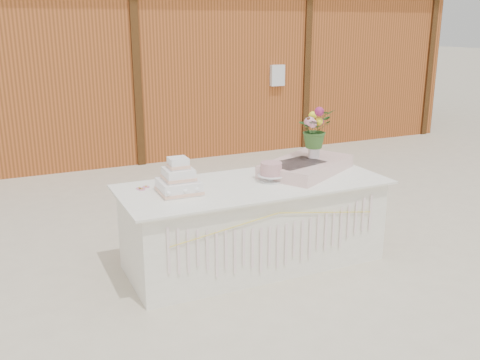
# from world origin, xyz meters

# --- Properties ---
(ground) EXTENTS (80.00, 80.00, 0.00)m
(ground) POSITION_xyz_m (0.00, 0.00, 0.00)
(ground) COLOR beige
(ground) RESTS_ON ground
(barn) EXTENTS (12.60, 4.60, 3.30)m
(barn) POSITION_xyz_m (-0.01, 5.99, 1.68)
(barn) COLOR #AC5424
(barn) RESTS_ON ground
(cake_table) EXTENTS (2.40, 1.00, 0.77)m
(cake_table) POSITION_xyz_m (0.00, -0.00, 0.39)
(cake_table) COLOR white
(cake_table) RESTS_ON ground
(wedding_cake) EXTENTS (0.35, 0.35, 0.30)m
(wedding_cake) POSITION_xyz_m (-0.70, 0.01, 0.87)
(wedding_cake) COLOR white
(wedding_cake) RESTS_ON cake_table
(pink_cake_stand) EXTENTS (0.24, 0.24, 0.18)m
(pink_cake_stand) POSITION_xyz_m (0.16, -0.01, 0.87)
(pink_cake_stand) COLOR white
(pink_cake_stand) RESTS_ON cake_table
(satin_runner) EXTENTS (1.08, 0.94, 0.12)m
(satin_runner) POSITION_xyz_m (0.61, 0.12, 0.83)
(satin_runner) COLOR beige
(satin_runner) RESTS_ON cake_table
(flower_vase) EXTENTS (0.11, 0.11, 0.15)m
(flower_vase) POSITION_xyz_m (0.73, 0.18, 0.96)
(flower_vase) COLOR silver
(flower_vase) RESTS_ON satin_runner
(bouquet) EXTENTS (0.40, 0.37, 0.37)m
(bouquet) POSITION_xyz_m (0.73, 0.18, 1.22)
(bouquet) COLOR #315B24
(bouquet) RESTS_ON flower_vase
(loose_flowers) EXTENTS (0.23, 0.32, 0.02)m
(loose_flowers) POSITION_xyz_m (-0.96, 0.15, 0.78)
(loose_flowers) COLOR pink
(loose_flowers) RESTS_ON cake_table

